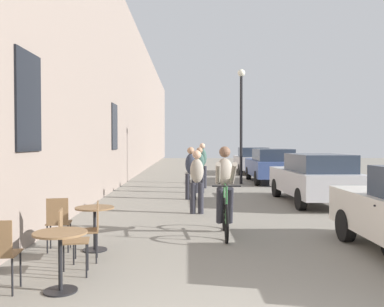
{
  "coord_description": "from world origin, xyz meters",
  "views": [
    {
      "loc": [
        -0.48,
        -2.84,
        1.79
      ],
      "look_at": [
        -0.26,
        15.72,
        1.29
      ],
      "focal_mm": 39.1,
      "sensor_mm": 36.0,
      "label": 1
    }
  ],
  "objects_px": {
    "cafe_chair_mid_toward_wall": "(58,220)",
    "street_lamp": "(241,111)",
    "pedestrian_near": "(197,178)",
    "cafe_table_near": "(60,248)",
    "cafe_chair_near_toward_wall": "(69,237)",
    "cyclist_on_bicycle": "(225,193)",
    "pedestrian_furthest": "(202,163)",
    "cafe_chair_mid_toward_street": "(91,227)",
    "cafe_chair_near_toward_street": "(0,251)",
    "pedestrian_far": "(200,167)",
    "parked_car_second": "(314,178)",
    "pedestrian_mid": "(191,170)",
    "parked_car_fourth": "(252,160)",
    "parked_car_third": "(271,165)",
    "cafe_table_mid": "(95,219)"
  },
  "relations": [
    {
      "from": "pedestrian_far",
      "to": "parked_car_third",
      "type": "relative_size",
      "value": 0.38
    },
    {
      "from": "pedestrian_furthest",
      "to": "parked_car_second",
      "type": "distance_m",
      "value": 5.12
    },
    {
      "from": "street_lamp",
      "to": "parked_car_third",
      "type": "xyz_separation_m",
      "value": [
        1.41,
        0.6,
        -2.33
      ]
    },
    {
      "from": "cafe_chair_near_toward_wall",
      "to": "cyclist_on_bicycle",
      "type": "relative_size",
      "value": 0.51
    },
    {
      "from": "cafe_chair_near_toward_street",
      "to": "cafe_chair_mid_toward_street",
      "type": "xyz_separation_m",
      "value": [
        0.75,
        1.37,
        0.0
      ]
    },
    {
      "from": "pedestrian_furthest",
      "to": "parked_car_second",
      "type": "xyz_separation_m",
      "value": [
        3.14,
        -4.04,
        -0.24
      ]
    },
    {
      "from": "cafe_chair_mid_toward_street",
      "to": "pedestrian_mid",
      "type": "relative_size",
      "value": 0.54
    },
    {
      "from": "cafe_table_near",
      "to": "parked_car_fourth",
      "type": "distance_m",
      "value": 19.52
    },
    {
      "from": "cafe_chair_near_toward_street",
      "to": "cafe_table_mid",
      "type": "height_order",
      "value": "cafe_chair_near_toward_street"
    },
    {
      "from": "street_lamp",
      "to": "parked_car_fourth",
      "type": "height_order",
      "value": "street_lamp"
    },
    {
      "from": "cafe_chair_near_toward_street",
      "to": "cyclist_on_bicycle",
      "type": "height_order",
      "value": "cyclist_on_bicycle"
    },
    {
      "from": "cafe_chair_mid_toward_street",
      "to": "cafe_chair_near_toward_street",
      "type": "bearing_deg",
      "value": -118.63
    },
    {
      "from": "cafe_table_near",
      "to": "parked_car_third",
      "type": "height_order",
      "value": "parked_car_third"
    },
    {
      "from": "cafe_chair_near_toward_street",
      "to": "cafe_table_mid",
      "type": "bearing_deg",
      "value": 71.23
    },
    {
      "from": "cafe_table_near",
      "to": "cafe_chair_mid_toward_wall",
      "type": "distance_m",
      "value": 1.92
    },
    {
      "from": "cafe_chair_mid_toward_wall",
      "to": "cyclist_on_bicycle",
      "type": "height_order",
      "value": "cyclist_on_bicycle"
    },
    {
      "from": "cafe_chair_near_toward_wall",
      "to": "pedestrian_near",
      "type": "relative_size",
      "value": 0.56
    },
    {
      "from": "cafe_chair_near_toward_wall",
      "to": "cafe_chair_mid_toward_street",
      "type": "xyz_separation_m",
      "value": [
        0.14,
        0.67,
        0.0
      ]
    },
    {
      "from": "cafe_table_mid",
      "to": "street_lamp",
      "type": "bearing_deg",
      "value": 70.7
    },
    {
      "from": "pedestrian_furthest",
      "to": "pedestrian_near",
      "type": "bearing_deg",
      "value": -93.43
    },
    {
      "from": "pedestrian_far",
      "to": "cafe_chair_near_toward_street",
      "type": "bearing_deg",
      "value": -105.06
    },
    {
      "from": "cafe_table_near",
      "to": "cafe_chair_near_toward_wall",
      "type": "xyz_separation_m",
      "value": [
        -0.07,
        0.62,
        -0.0
      ]
    },
    {
      "from": "cafe_chair_near_toward_street",
      "to": "pedestrian_far",
      "type": "height_order",
      "value": "pedestrian_far"
    },
    {
      "from": "cafe_chair_mid_toward_wall",
      "to": "cafe_table_near",
      "type": "bearing_deg",
      "value": -72.26
    },
    {
      "from": "cafe_chair_near_toward_street",
      "to": "pedestrian_mid",
      "type": "bearing_deg",
      "value": 74.06
    },
    {
      "from": "street_lamp",
      "to": "cafe_table_mid",
      "type": "bearing_deg",
      "value": -109.3
    },
    {
      "from": "cafe_chair_near_toward_wall",
      "to": "pedestrian_furthest",
      "type": "xyz_separation_m",
      "value": [
        2.18,
        10.6,
        0.47
      ]
    },
    {
      "from": "cafe_table_near",
      "to": "parked_car_fourth",
      "type": "xyz_separation_m",
      "value": [
        5.22,
        18.8,
        0.25
      ]
    },
    {
      "from": "pedestrian_near",
      "to": "pedestrian_furthest",
      "type": "xyz_separation_m",
      "value": [
        0.35,
        5.79,
        0.1
      ]
    },
    {
      "from": "pedestrian_far",
      "to": "pedestrian_furthest",
      "type": "xyz_separation_m",
      "value": [
        0.15,
        1.49,
        0.08
      ]
    },
    {
      "from": "cafe_table_near",
      "to": "cafe_chair_near_toward_wall",
      "type": "distance_m",
      "value": 0.63
    },
    {
      "from": "pedestrian_mid",
      "to": "street_lamp",
      "type": "height_order",
      "value": "street_lamp"
    },
    {
      "from": "parked_car_fourth",
      "to": "street_lamp",
      "type": "bearing_deg",
      "value": -103.21
    },
    {
      "from": "cyclist_on_bicycle",
      "to": "parked_car_third",
      "type": "distance_m",
      "value": 10.8
    },
    {
      "from": "cafe_chair_mid_toward_wall",
      "to": "parked_car_third",
      "type": "xyz_separation_m",
      "value": [
        5.82,
        11.64,
        0.26
      ]
    },
    {
      "from": "cyclist_on_bicycle",
      "to": "parked_car_second",
      "type": "xyz_separation_m",
      "value": [
        3.0,
        4.09,
        -0.06
      ]
    },
    {
      "from": "pedestrian_near",
      "to": "cafe_table_near",
      "type": "bearing_deg",
      "value": -107.95
    },
    {
      "from": "cafe_table_mid",
      "to": "pedestrian_mid",
      "type": "relative_size",
      "value": 0.44
    },
    {
      "from": "cafe_chair_mid_toward_wall",
      "to": "street_lamp",
      "type": "bearing_deg",
      "value": 68.2
    },
    {
      "from": "cafe_table_near",
      "to": "cafe_chair_mid_toward_street",
      "type": "height_order",
      "value": "cafe_chair_mid_toward_street"
    },
    {
      "from": "pedestrian_furthest",
      "to": "parked_car_third",
      "type": "height_order",
      "value": "pedestrian_furthest"
    },
    {
      "from": "parked_car_second",
      "to": "cyclist_on_bicycle",
      "type": "bearing_deg",
      "value": -126.24
    },
    {
      "from": "cafe_chair_mid_toward_street",
      "to": "street_lamp",
      "type": "height_order",
      "value": "street_lamp"
    },
    {
      "from": "pedestrian_far",
      "to": "cafe_table_mid",
      "type": "bearing_deg",
      "value": -104.09
    },
    {
      "from": "pedestrian_far",
      "to": "pedestrian_furthest",
      "type": "distance_m",
      "value": 1.5
    },
    {
      "from": "pedestrian_far",
      "to": "cafe_chair_mid_toward_street",
      "type": "bearing_deg",
      "value": -102.63
    },
    {
      "from": "parked_car_fourth",
      "to": "cafe_chair_mid_toward_street",
      "type": "bearing_deg",
      "value": -106.41
    },
    {
      "from": "parked_car_third",
      "to": "parked_car_fourth",
      "type": "height_order",
      "value": "parked_car_third"
    },
    {
      "from": "parked_car_fourth",
      "to": "pedestrian_far",
      "type": "bearing_deg",
      "value": -109.81
    },
    {
      "from": "parked_car_fourth",
      "to": "cafe_chair_near_toward_street",
      "type": "bearing_deg",
      "value": -107.37
    }
  ]
}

